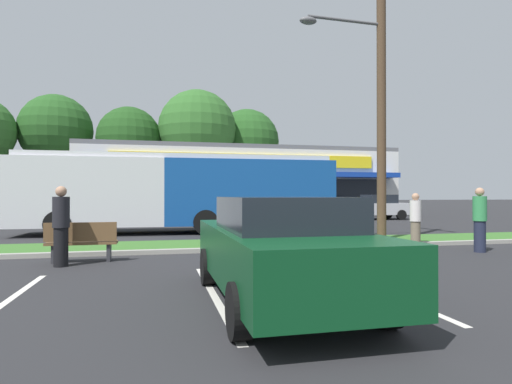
{
  "coord_description": "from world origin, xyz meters",
  "views": [
    {
      "loc": [
        -2.35,
        1.06,
        1.6
      ],
      "look_at": [
        1.63,
        18.1,
        1.71
      ],
      "focal_mm": 29.73,
      "sensor_mm": 36.0,
      "label": 1
    }
  ],
  "objects_px": {
    "car_2": "(377,207)",
    "pedestrian_far": "(480,220)",
    "utility_pole": "(377,80)",
    "car_0": "(281,248)",
    "pedestrian_by_pole": "(416,220)",
    "bus_stop_bench": "(82,241)",
    "pedestrian_mid": "(61,226)",
    "car_1": "(176,209)",
    "city_bus": "(180,191)"
  },
  "relations": [
    {
      "from": "car_1",
      "to": "utility_pole",
      "type": "bearing_deg",
      "value": 116.85
    },
    {
      "from": "pedestrian_by_pole",
      "to": "car_2",
      "type": "bearing_deg",
      "value": -93.51
    },
    {
      "from": "car_2",
      "to": "pedestrian_by_pole",
      "type": "bearing_deg",
      "value": 65.23
    },
    {
      "from": "pedestrian_far",
      "to": "pedestrian_by_pole",
      "type": "bearing_deg",
      "value": -21.47
    },
    {
      "from": "pedestrian_by_pole",
      "to": "pedestrian_mid",
      "type": "height_order",
      "value": "pedestrian_mid"
    },
    {
      "from": "pedestrian_mid",
      "to": "car_0",
      "type": "bearing_deg",
      "value": 66.54
    },
    {
      "from": "car_0",
      "to": "pedestrian_far",
      "type": "xyz_separation_m",
      "value": [
        6.97,
        4.05,
        0.1
      ]
    },
    {
      "from": "car_1",
      "to": "pedestrian_by_pole",
      "type": "height_order",
      "value": "pedestrian_by_pole"
    },
    {
      "from": "bus_stop_bench",
      "to": "pedestrian_mid",
      "type": "distance_m",
      "value": 0.74
    },
    {
      "from": "city_bus",
      "to": "car_0",
      "type": "height_order",
      "value": "city_bus"
    },
    {
      "from": "city_bus",
      "to": "bus_stop_bench",
      "type": "height_order",
      "value": "city_bus"
    },
    {
      "from": "car_2",
      "to": "pedestrian_by_pole",
      "type": "xyz_separation_m",
      "value": [
        -6.25,
        -13.54,
        0.02
      ]
    },
    {
      "from": "car_2",
      "to": "pedestrian_by_pole",
      "type": "relative_size",
      "value": 2.55
    },
    {
      "from": "utility_pole",
      "to": "pedestrian_by_pole",
      "type": "distance_m",
      "value": 4.77
    },
    {
      "from": "utility_pole",
      "to": "city_bus",
      "type": "xyz_separation_m",
      "value": [
        -6.14,
        5.39,
        -3.61
      ]
    },
    {
      "from": "utility_pole",
      "to": "car_0",
      "type": "xyz_separation_m",
      "value": [
        -5.31,
        -6.66,
        -4.57
      ]
    },
    {
      "from": "car_0",
      "to": "car_2",
      "type": "bearing_deg",
      "value": -32.59
    },
    {
      "from": "car_2",
      "to": "pedestrian_far",
      "type": "relative_size",
      "value": 2.33
    },
    {
      "from": "city_bus",
      "to": "car_2",
      "type": "bearing_deg",
      "value": -150.59
    },
    {
      "from": "utility_pole",
      "to": "bus_stop_bench",
      "type": "height_order",
      "value": "utility_pole"
    },
    {
      "from": "car_1",
      "to": "pedestrian_mid",
      "type": "height_order",
      "value": "pedestrian_mid"
    },
    {
      "from": "car_0",
      "to": "pedestrian_by_pole",
      "type": "relative_size",
      "value": 2.87
    },
    {
      "from": "car_0",
      "to": "pedestrian_mid",
      "type": "relative_size",
      "value": 2.64
    },
    {
      "from": "utility_pole",
      "to": "city_bus",
      "type": "height_order",
      "value": "utility_pole"
    },
    {
      "from": "city_bus",
      "to": "car_2",
      "type": "relative_size",
      "value": 3.1
    },
    {
      "from": "pedestrian_by_pole",
      "to": "utility_pole",
      "type": "bearing_deg",
      "value": -48.02
    },
    {
      "from": "city_bus",
      "to": "car_1",
      "type": "height_order",
      "value": "city_bus"
    },
    {
      "from": "bus_stop_bench",
      "to": "pedestrian_far",
      "type": "height_order",
      "value": "pedestrian_far"
    },
    {
      "from": "car_0",
      "to": "car_2",
      "type": "relative_size",
      "value": 1.13
    },
    {
      "from": "car_1",
      "to": "city_bus",
      "type": "bearing_deg",
      "value": 89.1
    },
    {
      "from": "car_2",
      "to": "pedestrian_far",
      "type": "xyz_separation_m",
      "value": [
        -5.09,
        -14.82,
        0.09
      ]
    },
    {
      "from": "car_0",
      "to": "car_2",
      "type": "height_order",
      "value": "car_2"
    },
    {
      "from": "bus_stop_bench",
      "to": "pedestrian_far",
      "type": "distance_m",
      "value": 10.51
    },
    {
      "from": "city_bus",
      "to": "car_2",
      "type": "xyz_separation_m",
      "value": [
        12.9,
        6.82,
        -0.96
      ]
    },
    {
      "from": "car_1",
      "to": "pedestrian_by_pole",
      "type": "xyz_separation_m",
      "value": [
        6.55,
        -13.27,
        0.07
      ]
    },
    {
      "from": "car_0",
      "to": "car_2",
      "type": "xyz_separation_m",
      "value": [
        12.06,
        18.87,
        0.0
      ]
    },
    {
      "from": "utility_pole",
      "to": "pedestrian_far",
      "type": "xyz_separation_m",
      "value": [
        1.66,
        -2.62,
        -4.47
      ]
    },
    {
      "from": "utility_pole",
      "to": "car_0",
      "type": "distance_m",
      "value": 9.67
    },
    {
      "from": "utility_pole",
      "to": "car_2",
      "type": "xyz_separation_m",
      "value": [
        6.75,
        12.2,
        -4.57
      ]
    },
    {
      "from": "car_0",
      "to": "pedestrian_mid",
      "type": "distance_m",
      "value": 5.67
    },
    {
      "from": "car_0",
      "to": "bus_stop_bench",
      "type": "bearing_deg",
      "value": 36.91
    },
    {
      "from": "utility_pole",
      "to": "bus_stop_bench",
      "type": "bearing_deg",
      "value": -167.31
    },
    {
      "from": "utility_pole",
      "to": "pedestrian_by_pole",
      "type": "xyz_separation_m",
      "value": [
        0.51,
        -1.34,
        -4.55
      ]
    },
    {
      "from": "car_2",
      "to": "pedestrian_far",
      "type": "height_order",
      "value": "pedestrian_far"
    },
    {
      "from": "pedestrian_mid",
      "to": "car_2",
      "type": "bearing_deg",
      "value": 156.39
    },
    {
      "from": "city_bus",
      "to": "car_1",
      "type": "bearing_deg",
      "value": -89.35
    },
    {
      "from": "bus_stop_bench",
      "to": "car_2",
      "type": "xyz_separation_m",
      "value": [
        15.58,
        14.19,
        0.31
      ]
    },
    {
      "from": "utility_pole",
      "to": "car_2",
      "type": "relative_size",
      "value": 2.4
    },
    {
      "from": "pedestrian_far",
      "to": "utility_pole",
      "type": "bearing_deg",
      "value": -31.13
    },
    {
      "from": "bus_stop_bench",
      "to": "car_1",
      "type": "distance_m",
      "value": 14.2
    }
  ]
}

